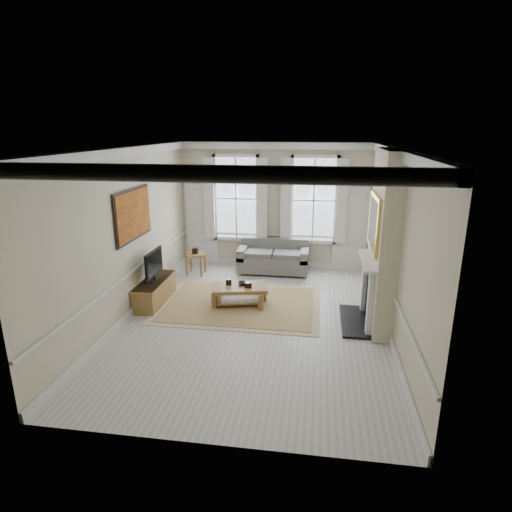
% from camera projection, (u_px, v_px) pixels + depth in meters
% --- Properties ---
extents(floor, '(7.20, 7.20, 0.00)m').
position_uv_depth(floor, '(255.00, 320.00, 8.69)').
color(floor, '#B7B5AD').
rests_on(floor, ground).
extents(ceiling, '(7.20, 7.20, 0.00)m').
position_uv_depth(ceiling, '(255.00, 148.00, 7.71)').
color(ceiling, white).
rests_on(ceiling, back_wall).
extents(back_wall, '(5.20, 0.00, 5.20)m').
position_uv_depth(back_wall, '(275.00, 206.00, 11.61)').
color(back_wall, beige).
rests_on(back_wall, floor).
extents(left_wall, '(0.00, 7.20, 7.20)m').
position_uv_depth(left_wall, '(127.00, 234.00, 8.56)').
color(left_wall, beige).
rests_on(left_wall, floor).
extents(right_wall, '(0.00, 7.20, 7.20)m').
position_uv_depth(right_wall, '(395.00, 244.00, 7.84)').
color(right_wall, beige).
rests_on(right_wall, floor).
extents(window_left, '(1.26, 0.20, 2.20)m').
position_uv_depth(window_left, '(236.00, 198.00, 11.65)').
color(window_left, '#B2BCC6').
rests_on(window_left, back_wall).
extents(window_right, '(1.26, 0.20, 2.20)m').
position_uv_depth(window_right, '(314.00, 200.00, 11.36)').
color(window_right, '#B2BCC6').
rests_on(window_right, back_wall).
extents(door_left, '(0.90, 0.08, 2.30)m').
position_uv_depth(door_left, '(202.00, 224.00, 12.02)').
color(door_left, silver).
rests_on(door_left, floor).
extents(door_right, '(0.90, 0.08, 2.30)m').
position_uv_depth(door_right, '(350.00, 229.00, 11.44)').
color(door_right, silver).
rests_on(door_right, floor).
extents(painting, '(0.05, 1.66, 1.06)m').
position_uv_depth(painting, '(134.00, 214.00, 8.74)').
color(painting, '#C36D21').
rests_on(painting, left_wall).
extents(chimney_breast, '(0.35, 1.70, 3.38)m').
position_uv_depth(chimney_breast, '(384.00, 241.00, 8.05)').
color(chimney_breast, beige).
rests_on(chimney_breast, floor).
extents(hearth, '(0.55, 1.50, 0.05)m').
position_uv_depth(hearth, '(355.00, 321.00, 8.59)').
color(hearth, black).
rests_on(hearth, floor).
extents(fireplace, '(0.21, 1.45, 1.33)m').
position_uv_depth(fireplace, '(367.00, 289.00, 8.36)').
color(fireplace, silver).
rests_on(fireplace, floor).
extents(mirror, '(0.06, 1.26, 1.06)m').
position_uv_depth(mirror, '(373.00, 223.00, 7.98)').
color(mirror, gold).
rests_on(mirror, chimney_breast).
extents(sofa, '(1.86, 0.91, 0.86)m').
position_uv_depth(sofa, '(274.00, 259.00, 11.53)').
color(sofa, '#60605E').
rests_on(sofa, floor).
extents(side_table, '(0.62, 0.62, 0.58)m').
position_uv_depth(side_table, '(196.00, 257.00, 11.29)').
color(side_table, brown).
rests_on(side_table, floor).
extents(rug, '(3.50, 2.60, 0.02)m').
position_uv_depth(rug, '(240.00, 304.00, 9.44)').
color(rug, tan).
rests_on(rug, floor).
extents(coffee_table, '(1.30, 0.93, 0.44)m').
position_uv_depth(coffee_table, '(240.00, 289.00, 9.34)').
color(coffee_table, brown).
rests_on(coffee_table, rug).
extents(ceramic_pot_a, '(0.13, 0.13, 0.13)m').
position_uv_depth(ceramic_pot_a, '(229.00, 282.00, 9.38)').
color(ceramic_pot_a, black).
rests_on(ceramic_pot_a, coffee_table).
extents(ceramic_pot_b, '(0.16, 0.16, 0.11)m').
position_uv_depth(ceramic_pot_b, '(248.00, 285.00, 9.22)').
color(ceramic_pot_b, black).
rests_on(ceramic_pot_b, coffee_table).
extents(bowl, '(0.26, 0.26, 0.05)m').
position_uv_depth(bowl, '(243.00, 283.00, 9.40)').
color(bowl, black).
rests_on(bowl, coffee_table).
extents(tv_stand, '(0.47, 1.47, 0.52)m').
position_uv_depth(tv_stand, '(155.00, 291.00, 9.50)').
color(tv_stand, brown).
rests_on(tv_stand, floor).
extents(tv, '(0.08, 0.90, 0.68)m').
position_uv_depth(tv, '(154.00, 263.00, 9.30)').
color(tv, black).
rests_on(tv, tv_stand).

